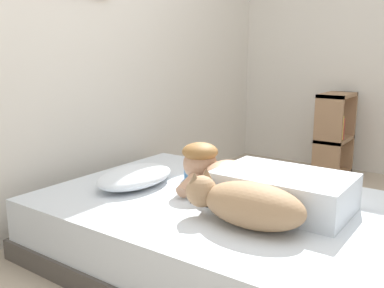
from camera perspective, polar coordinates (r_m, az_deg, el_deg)
The scene contains 10 objects.
ground_plane at distance 2.19m, azimuth 12.05°, elevation -18.05°, with size 13.32×13.32×0.00m, color tan.
back_wall at distance 2.84m, azimuth -16.80°, elevation 14.79°, with size 4.66×0.12×2.50m.
side_wall_right at distance 4.25m, azimuth 23.14°, elevation 13.28°, with size 0.10×5.92×2.50m, color silver.
bed at distance 2.29m, azimuth 4.79°, elevation -11.77°, with size 1.35×2.00×0.34m.
pillow at distance 2.47m, azimuth -7.69°, elevation -4.39°, with size 0.52×0.32×0.11m, color silver.
person_lying at distance 2.20m, azimuth 8.92°, elevation -5.17°, with size 0.43×0.92×0.27m.
dog at distance 1.90m, azimuth 7.34°, elevation -7.95°, with size 0.26×0.57×0.21m.
coffee_cup at distance 2.58m, azimuth -0.06°, elevation -3.96°, with size 0.12×0.09×0.07m.
cell_phone at distance 2.17m, azimuth 1.77°, elevation -8.02°, with size 0.07×0.14×0.01m, color black.
bookshelf at distance 4.00m, azimuth 18.62°, elevation 1.24°, with size 0.45×0.24×0.75m.
Camera 1 is at (-1.76, -0.72, 1.09)m, focal length 39.52 mm.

